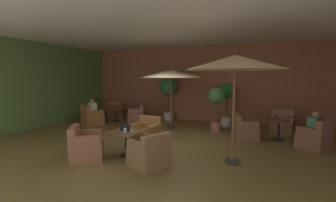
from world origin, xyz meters
The scene contains 25 objects.
ground_plane centered at (0.00, 0.00, -0.01)m, with size 11.30×8.48×0.02m, color brown.
wall_back_brick centered at (0.00, 4.20, 1.72)m, with size 11.30×0.08×3.44m, color #9A583E.
wall_left_accent centered at (-5.61, 0.00, 1.72)m, with size 0.08×8.48×3.44m, color #587942.
ceiling_slab centered at (0.00, 0.00, 3.47)m, with size 11.30×8.48×0.06m, color silver.
cafe_table_front_left centered at (-0.48, -1.23, 0.52)m, with size 0.86×0.86×0.64m.
armchair_front_left_north centered at (-1.30, -1.83, 0.31)m, with size 1.08×1.09×0.84m.
armchair_front_left_east centered at (0.43, -1.68, 0.31)m, with size 1.01×0.98×0.81m.
armchair_front_left_south centered at (-0.43, -0.23, 0.32)m, with size 0.76×0.79×0.84m.
cafe_table_front_right centered at (3.27, 1.92, 0.47)m, with size 0.64×0.64×0.64m.
armchair_front_right_north centered at (3.44, 3.00, 0.32)m, with size 0.83×0.87×0.85m.
armchair_front_right_east centered at (2.24, 1.60, 0.31)m, with size 0.91×0.89×0.82m.
armchair_front_right_south centered at (4.18, 1.31, 0.33)m, with size 1.02×1.04×0.89m.
cafe_table_mid_center centered at (-3.45, 2.43, 0.51)m, with size 0.79×0.79×0.64m.
armchair_mid_center_north centered at (-2.34, 2.63, 0.32)m, with size 0.85×0.84×0.85m.
armchair_mid_center_east centered at (-4.18, 3.30, 0.31)m, with size 1.07×1.08×0.81m.
armchair_mid_center_south centered at (-3.97, 1.42, 0.33)m, with size 1.02×1.02×0.88m.
patio_umbrella_tall_red centered at (2.14, -0.72, 2.36)m, with size 2.27×2.27×2.54m.
patio_umbrella_center_beige centered at (-0.61, 2.18, 2.17)m, with size 2.47×2.47×2.34m.
potted_tree_left_corner centered at (1.38, 3.44, 1.22)m, with size 0.65×0.65×1.82m.
potted_tree_mid_left centered at (1.17, 2.34, 1.13)m, with size 0.64×0.64×1.67m.
potted_tree_mid_right centered at (-1.37, 3.75, 1.43)m, with size 0.84×0.84×2.03m.
patron_blue_shirt centered at (-3.95, 1.46, 0.74)m, with size 0.46×0.40×0.66m.
patron_by_window centered at (4.14, 1.33, 0.71)m, with size 0.42×0.46×0.65m.
iced_drink_cup centered at (-0.47, -1.30, 0.69)m, with size 0.08×0.08×0.11m, color white.
open_laptop centered at (-0.48, -1.22, 0.69)m, with size 0.33×0.25×0.20m.
Camera 1 is at (2.75, -6.11, 2.04)m, focal length 24.21 mm.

